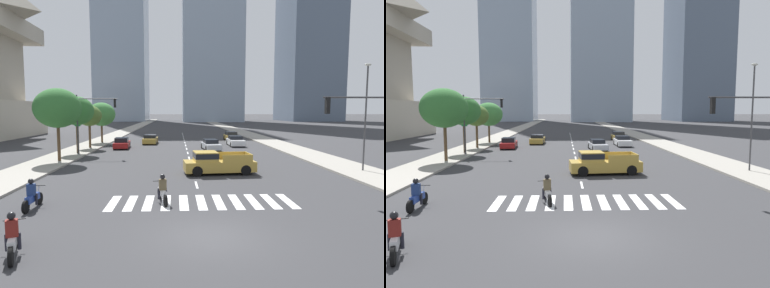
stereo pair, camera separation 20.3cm
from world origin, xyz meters
The scene contains 22 objects.
ground_plane centered at (0.00, 0.00, 0.00)m, with size 800.00×800.00×0.00m, color #333335.
sidewalk_east centered at (12.64, 30.00, 0.07)m, with size 4.00×260.00×0.15m, color gray.
sidewalk_west centered at (-12.64, 30.00, 0.07)m, with size 4.00×260.00×0.15m, color gray.
crosswalk_near centered at (0.00, 4.74, 0.00)m, with size 9.45×2.90×0.01m.
lane_divider_center centered at (0.00, 32.74, 0.00)m, with size 0.14×50.00×0.01m.
motorcycle_lead centered at (-6.55, -1.34, 0.58)m, with size 1.04×2.12×1.49m.
motorcycle_trailing centered at (-8.15, 3.95, 0.58)m, with size 0.70×2.12×1.49m.
motorcycle_third centered at (-1.99, 4.75, 0.58)m, with size 0.83×2.20×1.49m.
pickup_truck centered at (1.66, 12.40, 0.81)m, with size 5.35×2.38×1.67m.
sedan_red_0 centered at (-8.02, 29.72, 0.61)m, with size 2.00×4.32×1.34m.
sedan_gold_1 centered at (7.35, 39.79, 0.63)m, with size 1.94×4.44×1.38m.
sedan_gold_2 centered at (-4.91, 35.22, 0.60)m, with size 1.97×4.28×1.29m.
sedan_silver_3 centered at (2.87, 27.69, 0.58)m, with size 2.17×4.64×1.24m.
sedan_white_4 centered at (6.63, 32.07, 0.61)m, with size 1.89×4.70×1.32m.
traffic_signal_near centered at (9.85, 6.10, 4.08)m, with size 5.24×0.28×5.66m.
traffic_signal_far centered at (-9.96, 23.03, 4.33)m, with size 4.42×0.28×6.13m.
street_lamp_east centered at (12.94, 12.51, 4.76)m, with size 0.50×0.24×8.02m.
street_tree_nearest centered at (-11.84, 18.50, 4.89)m, with size 4.15×4.15×6.51m.
street_tree_second centered at (-11.84, 24.28, 4.63)m, with size 3.60×3.60×6.02m.
street_tree_third centered at (-11.84, 29.40, 4.03)m, with size 2.97×2.97×5.17m.
street_tree_fourth centered at (-11.84, 36.07, 4.14)m, with size 3.90×3.90×5.66m.
office_tower_right_skyline centered at (58.72, 140.29, 40.52)m, with size 22.25×29.76×89.22m.
Camera 2 is at (-1.07, -12.03, 4.69)m, focal length 31.33 mm.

